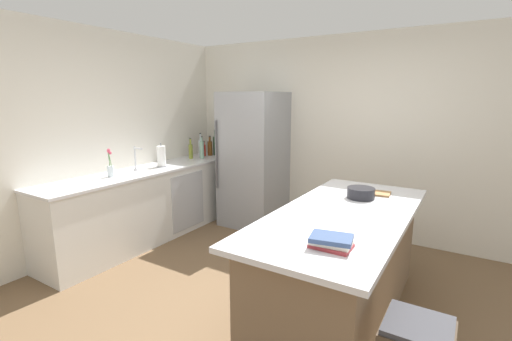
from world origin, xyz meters
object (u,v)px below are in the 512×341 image
(refrigerator, at_px, (254,160))
(olive_oil_bottle, at_px, (191,151))
(cookbook_stack, at_px, (331,242))
(soda_bottle, at_px, (201,148))
(gin_bottle, at_px, (202,149))
(kitchen_island, at_px, (341,264))
(sink_faucet, at_px, (136,158))
(mixing_bowl, at_px, (361,193))
(cutting_board, at_px, (372,193))
(wine_bottle, at_px, (215,145))
(hot_sauce_bottle, at_px, (204,150))
(paper_towel_roll, at_px, (161,157))
(whiskey_bottle, at_px, (210,148))
(flower_vase, at_px, (110,168))

(refrigerator, height_order, olive_oil_bottle, refrigerator)
(olive_oil_bottle, xyz_separation_m, cookbook_stack, (2.88, -1.94, -0.09))
(soda_bottle, relative_size, gin_bottle, 1.11)
(kitchen_island, bearing_deg, cookbook_stack, -77.64)
(sink_faucet, relative_size, mixing_bowl, 1.21)
(soda_bottle, xyz_separation_m, cutting_board, (2.74, -0.73, -0.14))
(wine_bottle, bearing_deg, cookbook_stack, -40.89)
(hot_sauce_bottle, xyz_separation_m, mixing_bowl, (2.72, -1.05, -0.05))
(paper_towel_roll, relative_size, olive_oil_bottle, 1.02)
(sink_faucet, bearing_deg, whiskey_bottle, 88.83)
(olive_oil_bottle, bearing_deg, hot_sauce_bottle, 88.27)
(olive_oil_bottle, bearing_deg, paper_towel_roll, -81.59)
(hot_sauce_bottle, bearing_deg, soda_bottle, -77.17)
(kitchen_island, distance_m, cookbook_stack, 0.87)
(whiskey_bottle, distance_m, cookbook_stack, 3.67)
(paper_towel_roll, bearing_deg, cutting_board, 2.89)
(soda_bottle, bearing_deg, paper_towel_roll, -85.62)
(soda_bottle, xyz_separation_m, cookbook_stack, (2.85, -2.13, -0.11))
(paper_towel_roll, relative_size, mixing_bowl, 1.26)
(sink_faucet, xyz_separation_m, hot_sauce_bottle, (-0.01, 1.31, -0.07))
(sink_faucet, height_order, mixing_bowl, sink_faucet)
(olive_oil_bottle, bearing_deg, cutting_board, -10.94)
(olive_oil_bottle, distance_m, cookbook_stack, 3.47)
(refrigerator, height_order, cookbook_stack, refrigerator)
(flower_vase, distance_m, cookbook_stack, 2.87)
(flower_vase, bearing_deg, cutting_board, 17.88)
(soda_bottle, xyz_separation_m, mixing_bowl, (2.70, -0.95, -0.10))
(olive_oil_bottle, height_order, cookbook_stack, olive_oil_bottle)
(hot_sauce_bottle, relative_size, cutting_board, 0.66)
(refrigerator, height_order, mixing_bowl, refrigerator)
(refrigerator, height_order, hot_sauce_bottle, refrigerator)
(whiskey_bottle, height_order, mixing_bowl, whiskey_bottle)
(paper_towel_roll, xyz_separation_m, soda_bottle, (-0.07, 0.86, 0.01))
(sink_faucet, height_order, olive_oil_bottle, olive_oil_bottle)
(flower_vase, distance_m, whiskey_bottle, 1.80)
(flower_vase, bearing_deg, kitchen_island, 3.89)
(refrigerator, xyz_separation_m, cookbook_stack, (1.97, -2.24, 0.01))
(kitchen_island, xyz_separation_m, gin_bottle, (-2.60, 1.34, 0.59))
(kitchen_island, bearing_deg, refrigerator, 139.83)
(gin_bottle, relative_size, olive_oil_bottle, 1.08)
(wine_bottle, bearing_deg, gin_bottle, -85.10)
(flower_vase, height_order, paper_towel_roll, flower_vase)
(kitchen_island, xyz_separation_m, olive_oil_bottle, (-2.73, 1.23, 0.58))
(sink_faucet, xyz_separation_m, cookbook_stack, (2.86, -0.92, -0.13))
(flower_vase, bearing_deg, gin_bottle, 87.45)
(refrigerator, xyz_separation_m, gin_bottle, (-0.79, -0.19, 0.11))
(paper_towel_roll, distance_m, hot_sauce_bottle, 0.97)
(cutting_board, bearing_deg, sink_faucet, -170.12)
(gin_bottle, bearing_deg, kitchen_island, -27.24)
(paper_towel_roll, height_order, whiskey_bottle, paper_towel_roll)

